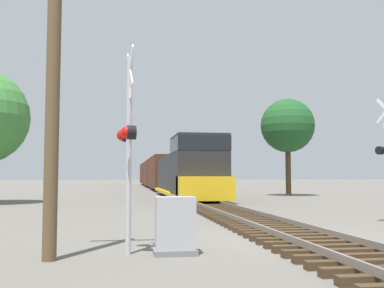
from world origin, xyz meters
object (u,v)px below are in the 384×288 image
Objects in this scene: freight_train at (160,174)px; relay_cabinet at (175,226)px; utility_pole at (54,41)px; tree_mid_background at (288,126)px; crossing_signal_near at (128,138)px.

relay_cabinet is (-3.43, -48.31, -1.38)m from freight_train.
tree_mid_background is (15.20, 27.10, 1.48)m from utility_pole.
relay_cabinet is 0.14× the size of utility_pole.
tree_mid_background is at bearing 60.71° from utility_pole.
freight_train is at bearing 113.17° from tree_mid_background.
tree_mid_background is (9.22, -21.54, 3.95)m from freight_train.
utility_pole reaches higher than tree_mid_background.
tree_mid_background reaches higher than crossing_signal_near.
freight_train is 48.45m from relay_cabinet.
crossing_signal_near is at bearing 18.61° from utility_pole.
utility_pole is 31.11m from tree_mid_background.
relay_cabinet is 30.08m from tree_mid_background.
freight_train is 7.81× the size of utility_pole.
crossing_signal_near is 30.09m from tree_mid_background.
tree_mid_background reaches higher than freight_train.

